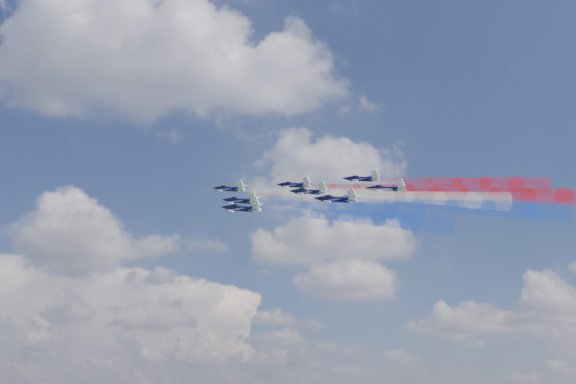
{
  "coord_description": "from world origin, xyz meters",
  "views": [
    {
      "loc": [
        -27.39,
        -185.45,
        97.33
      ],
      "look_at": [
        -13.59,
        -20.62,
        150.44
      ],
      "focal_mm": 43.98,
      "sensor_mm": 36.0,
      "label": 1
    }
  ],
  "objects": [
    {
      "name": "trail_inner_left",
      "position": [
        -5.62,
        -40.24,
        141.02
      ],
      "size": [
        34.62,
        32.63,
        15.14
      ],
      "primitive_type": null,
      "rotation": [
        0.25,
        -0.38,
        0.74
      ],
      "color": "blue"
    },
    {
      "name": "jet_outer_left",
      "position": [
        -25.13,
        -39.23,
        140.44
      ],
      "size": [
        15.58,
        15.23,
        9.23
      ],
      "primitive_type": null,
      "rotation": [
        0.25,
        -0.38,
        0.74
      ],
      "color": "black"
    },
    {
      "name": "trail_lead",
      "position": [
        -8.48,
        -26.19,
        148.55
      ],
      "size": [
        34.62,
        32.63,
        15.14
      ],
      "primitive_type": null,
      "rotation": [
        0.25,
        -0.38,
        0.74
      ],
      "color": "silver"
    },
    {
      "name": "jet_center_third",
      "position": [
        -9.05,
        -26.74,
        148.64
      ],
      "size": [
        15.58,
        15.23,
        9.23
      ],
      "primitive_type": null,
      "rotation": [
        0.25,
        -0.38,
        0.74
      ],
      "color": "black"
    },
    {
      "name": "trail_outer_left",
      "position": [
        -5.56,
        -56.9,
        134.19
      ],
      "size": [
        34.62,
        32.63,
        15.14
      ],
      "primitive_type": null,
      "rotation": [
        0.25,
        -0.38,
        0.74
      ],
      "color": "blue"
    },
    {
      "name": "jet_lead",
      "position": [
        -28.06,
        -8.53,
        154.8
      ],
      "size": [
        15.58,
        15.23,
        9.23
      ],
      "primitive_type": null,
      "rotation": [
        0.25,
        -0.38,
        0.74
      ],
      "color": "black"
    },
    {
      "name": "trail_rear_right",
      "position": [
        28.95,
        -45.42,
        143.32
      ],
      "size": [
        34.62,
        32.63,
        15.14
      ],
      "primitive_type": null,
      "rotation": [
        0.25,
        -0.38,
        0.74
      ],
      "color": "red"
    },
    {
      "name": "trail_outer_right",
      "position": [
        26.32,
        -29.32,
        151.24
      ],
      "size": [
        34.62,
        32.63,
        15.14
      ],
      "primitive_type": null,
      "rotation": [
        0.25,
        -0.38,
        0.74
      ],
      "color": "red"
    },
    {
      "name": "jet_inner_left",
      "position": [
        -25.2,
        -22.57,
        147.27
      ],
      "size": [
        15.58,
        15.23,
        9.23
      ],
      "primitive_type": null,
      "rotation": [
        0.25,
        -0.38,
        0.74
      ],
      "color": "black"
    },
    {
      "name": "jet_inner_right",
      "position": [
        -10.81,
        -7.91,
        156.52
      ],
      "size": [
        15.58,
        15.23,
        9.23
      ],
      "primitive_type": null,
      "rotation": [
        0.25,
        -0.38,
        0.74
      ],
      "color": "black"
    },
    {
      "name": "trail_center_third",
      "position": [
        10.52,
        -44.41,
        142.39
      ],
      "size": [
        34.62,
        32.63,
        15.14
      ],
      "primitive_type": null,
      "rotation": [
        0.25,
        -0.38,
        0.74
      ],
      "color": "silver"
    },
    {
      "name": "jet_outer_right",
      "position": [
        6.75,
        -11.66,
        157.49
      ],
      "size": [
        15.58,
        15.23,
        9.23
      ],
      "primitive_type": null,
      "rotation": [
        0.25,
        -0.38,
        0.74
      ],
      "color": "black"
    },
    {
      "name": "jet_rear_left",
      "position": [
        -4.83,
        -41.49,
        142.32
      ],
      "size": [
        15.58,
        15.23,
        9.23
      ],
      "primitive_type": null,
      "rotation": [
        0.25,
        -0.38,
        0.74
      ],
      "color": "black"
    },
    {
      "name": "trail_inner_right",
      "position": [
        8.76,
        -25.58,
        150.27
      ],
      "size": [
        34.62,
        32.63,
        15.14
      ],
      "primitive_type": null,
      "rotation": [
        0.25,
        -0.38,
        0.74
      ],
      "color": "red"
    },
    {
      "name": "trail_rear_left",
      "position": [
        14.74,
        -59.16,
        136.08
      ],
      "size": [
        34.62,
        32.63,
        15.14
      ],
      "primitive_type": null,
      "rotation": [
        0.25,
        -0.38,
        0.74
      ],
      "color": "blue"
    },
    {
      "name": "jet_rear_right",
      "position": [
        9.38,
        -27.75,
        149.57
      ],
      "size": [
        15.58,
        15.23,
        9.23
      ],
      "primitive_type": null,
      "rotation": [
        0.25,
        -0.38,
        0.74
      ],
      "color": "black"
    }
  ]
}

